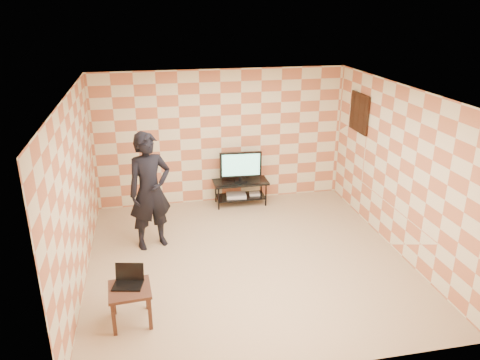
# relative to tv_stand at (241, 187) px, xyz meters

# --- Properties ---
(floor) EXTENTS (5.00, 5.00, 0.00)m
(floor) POSITION_rel_tv_stand_xyz_m (-0.34, -2.19, -0.37)
(floor) COLOR tan
(floor) RESTS_ON ground
(wall_back) EXTENTS (5.00, 0.02, 2.70)m
(wall_back) POSITION_rel_tv_stand_xyz_m (-0.34, 0.31, 0.98)
(wall_back) COLOR beige
(wall_back) RESTS_ON ground
(wall_front) EXTENTS (5.00, 0.02, 2.70)m
(wall_front) POSITION_rel_tv_stand_xyz_m (-0.34, -4.69, 0.98)
(wall_front) COLOR beige
(wall_front) RESTS_ON ground
(wall_left) EXTENTS (0.02, 5.00, 2.70)m
(wall_left) POSITION_rel_tv_stand_xyz_m (-2.84, -2.19, 0.98)
(wall_left) COLOR beige
(wall_left) RESTS_ON ground
(wall_right) EXTENTS (0.02, 5.00, 2.70)m
(wall_right) POSITION_rel_tv_stand_xyz_m (2.16, -2.19, 0.98)
(wall_right) COLOR beige
(wall_right) RESTS_ON ground
(ceiling) EXTENTS (5.00, 5.00, 0.02)m
(ceiling) POSITION_rel_tv_stand_xyz_m (-0.34, -2.19, 2.33)
(ceiling) COLOR white
(ceiling) RESTS_ON wall_back
(wall_art) EXTENTS (0.04, 0.72, 0.72)m
(wall_art) POSITION_rel_tv_stand_xyz_m (2.13, -0.64, 1.58)
(wall_art) COLOR black
(wall_art) RESTS_ON wall_right
(tv_stand) EXTENTS (1.10, 0.49, 0.50)m
(tv_stand) POSITION_rel_tv_stand_xyz_m (0.00, 0.00, 0.00)
(tv_stand) COLOR black
(tv_stand) RESTS_ON floor
(tv) EXTENTS (0.85, 0.17, 0.61)m
(tv) POSITION_rel_tv_stand_xyz_m (0.00, -0.00, 0.47)
(tv) COLOR black
(tv) RESTS_ON tv_stand
(dvd_player) EXTENTS (0.42, 0.32, 0.07)m
(dvd_player) POSITION_rel_tv_stand_xyz_m (-0.10, -0.03, -0.16)
(dvd_player) COLOR silver
(dvd_player) RESTS_ON tv_stand
(game_console) EXTENTS (0.23, 0.18, 0.05)m
(game_console) POSITION_rel_tv_stand_xyz_m (0.29, 0.00, -0.17)
(game_console) COLOR silver
(game_console) RESTS_ON tv_stand
(side_table) EXTENTS (0.56, 0.56, 0.50)m
(side_table) POSITION_rel_tv_stand_xyz_m (-2.14, -3.41, 0.04)
(side_table) COLOR #361D11
(side_table) RESTS_ON floor
(laptop) EXTENTS (0.42, 0.36, 0.25)m
(laptop) POSITION_rel_tv_stand_xyz_m (-2.14, -3.31, 0.19)
(laptop) COLOR black
(laptop) RESTS_ON side_table
(person) EXTENTS (0.84, 0.69, 1.99)m
(person) POSITION_rel_tv_stand_xyz_m (-1.80, -1.40, 0.63)
(person) COLOR black
(person) RESTS_ON floor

